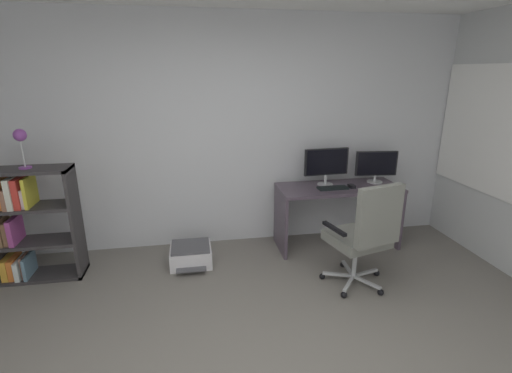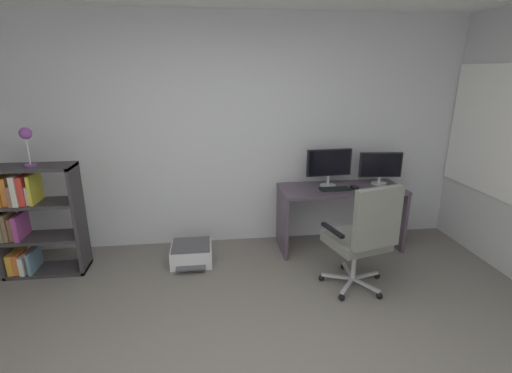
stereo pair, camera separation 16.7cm
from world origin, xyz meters
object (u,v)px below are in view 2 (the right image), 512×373
object	(u,v)px
keyboard	(335,189)
printer	(192,253)
monitor_secondary	(380,166)
bookshelf	(30,219)
desk_lamp	(26,138)
monitor_main	(329,164)
office_chair	(364,234)
computer_mouse	(355,188)
desk	(340,204)

from	to	relation	value
keyboard	printer	bearing A→B (deg)	-177.98
monitor_secondary	bookshelf	bearing A→B (deg)	-176.08
desk_lamp	bookshelf	bearing A→B (deg)	-179.65
monitor_main	printer	world-z (taller)	monitor_main
keyboard	printer	xyz separation A→B (m)	(-1.61, -0.09, -0.64)
bookshelf	desk_lamp	distance (m)	0.83
monitor_secondary	office_chair	xyz separation A→B (m)	(-0.60, -1.02, -0.37)
monitor_secondary	keyboard	bearing A→B (deg)	-164.59
keyboard	office_chair	size ratio (longest dim) A/B	0.32
monitor_secondary	computer_mouse	distance (m)	0.44
desk	desk_lamp	bearing A→B (deg)	-176.92
computer_mouse	monitor_main	bearing A→B (deg)	144.73
keyboard	office_chair	bearing A→B (deg)	-91.91
monitor_secondary	keyboard	world-z (taller)	monitor_secondary
computer_mouse	printer	size ratio (longest dim) A/B	0.21
desk	monitor_secondary	distance (m)	0.64
bookshelf	desk_lamp	bearing A→B (deg)	0.35
bookshelf	printer	distance (m)	1.64
desk	bookshelf	world-z (taller)	bookshelf
keyboard	computer_mouse	distance (m)	0.23
bookshelf	office_chair	bearing A→B (deg)	-13.44
computer_mouse	bookshelf	bearing A→B (deg)	177.32
desk_lamp	keyboard	bearing A→B (deg)	1.77
computer_mouse	desk_lamp	world-z (taller)	desk_lamp
desk	computer_mouse	bearing A→B (deg)	-28.92
bookshelf	printer	bearing A→B (deg)	0.07
monitor_secondary	monitor_main	bearing A→B (deg)	-180.00
desk	monitor_secondary	size ratio (longest dim) A/B	2.85
monitor_secondary	desk_lamp	world-z (taller)	desk_lamp
monitor_secondary	printer	distance (m)	2.37
office_chair	desk_lamp	distance (m)	3.27
computer_mouse	bookshelf	distance (m)	3.42
keyboard	computer_mouse	size ratio (longest dim) A/B	3.40
monitor_main	bookshelf	xyz separation A→B (m)	(-3.15, -0.26, -0.40)
keyboard	computer_mouse	world-z (taller)	computer_mouse
keyboard	office_chair	world-z (taller)	office_chair
desk_lamp	office_chair	bearing A→B (deg)	-13.88
office_chair	desk_lamp	world-z (taller)	desk_lamp
bookshelf	desk_lamp	size ratio (longest dim) A/B	3.07
monitor_secondary	bookshelf	distance (m)	3.80
monitor_main	printer	xyz separation A→B (m)	(-1.58, -0.26, -0.89)
desk	office_chair	distance (m)	0.94
desk	bookshelf	distance (m)	3.29
computer_mouse	monitor_secondary	bearing A→B (deg)	18.99
office_chair	bookshelf	bearing A→B (deg)	166.56
desk	computer_mouse	size ratio (longest dim) A/B	14.01
monitor_secondary	computer_mouse	size ratio (longest dim) A/B	4.92
desk	bookshelf	bearing A→B (deg)	-177.01
desk_lamp	monitor_secondary	bearing A→B (deg)	4.02
monitor_secondary	office_chair	distance (m)	1.23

